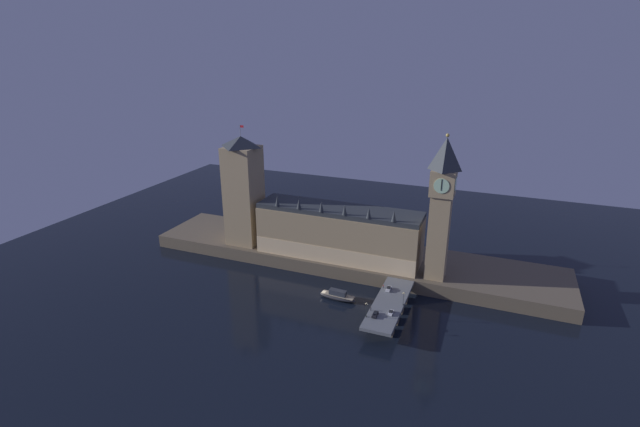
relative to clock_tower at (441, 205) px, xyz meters
name	(u,v)px	position (x,y,z in m)	size (l,w,h in m)	color
ground_plane	(323,296)	(-47.06, -26.03, -43.15)	(400.00, 400.00, 0.00)	black
embankment	(349,257)	(-47.06, 12.97, -39.73)	(220.00, 42.00, 6.85)	brown
parliament_hall	(339,232)	(-50.67, 5.17, -22.99)	(84.74, 21.75, 32.08)	tan
clock_tower	(441,205)	(0.00, 0.00, 0.00)	(11.20, 11.31, 68.59)	tan
victoria_tower	(244,191)	(-105.31, 3.96, -6.39)	(17.33, 17.33, 65.62)	tan
bridge	(389,307)	(-14.45, -31.03, -38.72)	(12.75, 46.00, 6.72)	slate
car_northbound_lead	(389,289)	(-17.25, -20.81, -35.69)	(1.99, 4.54, 1.58)	silver
car_northbound_trail	(375,314)	(-17.25, -43.72, -35.71)	(1.94, 4.71, 1.54)	black
car_southbound_lead	(391,313)	(-11.64, -39.79, -35.80)	(1.93, 3.93, 1.36)	white
pedestrian_near_rail	(371,308)	(-20.06, -40.37, -35.47)	(0.38, 0.38, 1.81)	black
pedestrian_far_rail	(383,286)	(-20.06, -19.54, -35.61)	(0.38, 0.38, 1.57)	black
street_lamp_near	(366,308)	(-20.46, -45.75, -32.31)	(1.34, 0.60, 6.58)	#2D3333
street_lamp_mid	(404,297)	(-8.44, -31.03, -32.55)	(1.34, 0.60, 6.20)	#2D3333
boat_upstream	(338,296)	(-39.66, -26.23, -41.38)	(18.15, 5.64, 4.85)	#28282D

